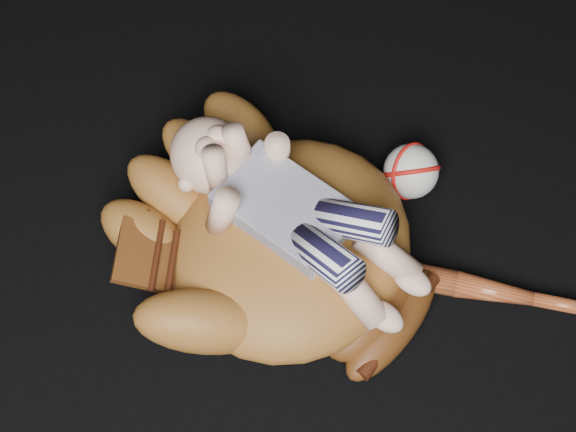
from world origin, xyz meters
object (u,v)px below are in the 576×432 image
at_px(newborn_baby, 304,218).
at_px(baseball_glove, 291,241).
at_px(baseball, 411,171).
at_px(baseball_bat, 472,287).

bearing_deg(newborn_baby, baseball_glove, 143.52).
bearing_deg(baseball, newborn_baby, 178.26).
xyz_separation_m(baseball_bat, baseball, (0.05, 0.17, 0.02)).
bearing_deg(baseball, baseball_glove, 176.48).
xyz_separation_m(newborn_baby, baseball, (0.19, -0.01, -0.09)).
relative_size(baseball_glove, baseball_bat, 1.22).
height_order(baseball_glove, baseball_bat, baseball_glove).
bearing_deg(baseball, baseball_bat, -106.10).
distance_m(baseball_glove, baseball_bat, 0.25).
bearing_deg(baseball_bat, baseball_glove, 130.20).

